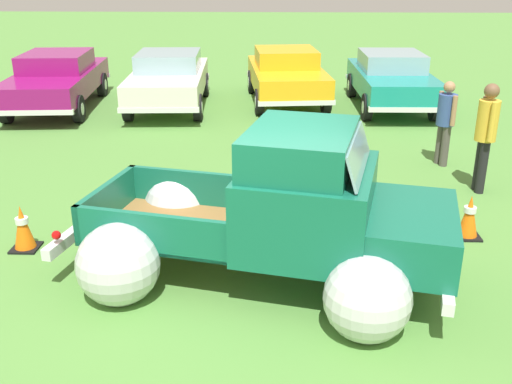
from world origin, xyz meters
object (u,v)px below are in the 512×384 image
(spectator_0, at_px, (486,131))
(lane_cone_0, at_px, (469,217))
(show_car_0, at_px, (57,78))
(lane_cone_1, at_px, (23,228))
(show_car_2, at_px, (286,74))
(vintage_pickup_truck, at_px, (285,223))
(show_car_1, at_px, (169,78))
(spectator_1, at_px, (446,118))
(show_car_3, at_px, (391,78))

(spectator_0, relative_size, lane_cone_0, 2.91)
(spectator_0, bearing_deg, show_car_0, 148.70)
(spectator_0, bearing_deg, lane_cone_1, -160.05)
(show_car_2, distance_m, lane_cone_1, 9.73)
(vintage_pickup_truck, height_order, lane_cone_0, vintage_pickup_truck)
(lane_cone_0, bearing_deg, vintage_pickup_truck, -154.20)
(show_car_0, relative_size, show_car_2, 1.11)
(show_car_1, distance_m, spectator_1, 7.51)
(spectator_1, bearing_deg, show_car_1, -55.75)
(show_car_2, xyz_separation_m, lane_cone_0, (2.44, -8.43, -0.47))
(vintage_pickup_truck, relative_size, show_car_3, 1.15)
(spectator_1, xyz_separation_m, lane_cone_0, (-0.45, -3.20, -0.60))
(vintage_pickup_truck, xyz_separation_m, show_car_2, (0.16, 9.69, 0.02))
(show_car_2, xyz_separation_m, spectator_0, (3.16, -6.62, 0.28))
(show_car_3, height_order, spectator_1, spectator_1)
(show_car_3, height_order, spectator_0, spectator_0)
(show_car_0, relative_size, show_car_3, 1.13)
(show_car_2, xyz_separation_m, spectator_1, (2.90, -5.23, 0.13))
(lane_cone_1, bearing_deg, show_car_2, 67.85)
(lane_cone_1, bearing_deg, spectator_0, 19.25)
(show_car_0, distance_m, show_car_2, 6.08)
(spectator_1, distance_m, lane_cone_1, 7.59)
(vintage_pickup_truck, bearing_deg, lane_cone_0, 38.70)
(show_car_2, bearing_deg, spectator_1, 22.66)
(spectator_0, bearing_deg, show_car_3, 94.67)
(show_car_0, relative_size, lane_cone_0, 7.68)
(spectator_1, height_order, lane_cone_1, spectator_1)
(show_car_1, relative_size, show_car_3, 1.05)
(show_car_3, distance_m, spectator_0, 6.11)
(spectator_1, bearing_deg, lane_cone_1, 11.19)
(show_car_1, relative_size, lane_cone_0, 7.13)
(show_car_1, height_order, spectator_0, spectator_0)
(spectator_1, bearing_deg, lane_cone_0, 63.23)
(show_car_0, xyz_separation_m, lane_cone_1, (2.35, -8.12, -0.47))
(lane_cone_0, bearing_deg, show_car_3, 87.83)
(vintage_pickup_truck, height_order, spectator_1, vintage_pickup_truck)
(show_car_1, bearing_deg, lane_cone_1, -7.10)
(vintage_pickup_truck, height_order, show_car_0, vintage_pickup_truck)
(show_car_0, relative_size, spectator_0, 2.64)
(spectator_0, distance_m, lane_cone_1, 7.27)
(vintage_pickup_truck, xyz_separation_m, spectator_0, (3.32, 3.07, 0.30))
(show_car_2, height_order, lane_cone_1, show_car_2)
(show_car_1, height_order, show_car_3, same)
(lane_cone_1, bearing_deg, vintage_pickup_truck, -11.07)
(vintage_pickup_truck, distance_m, lane_cone_1, 3.60)
(lane_cone_0, bearing_deg, spectator_0, 68.29)
(vintage_pickup_truck, xyz_separation_m, spectator_1, (3.06, 4.46, 0.15))
(show_car_0, relative_size, spectator_1, 3.02)
(show_car_0, height_order, lane_cone_0, show_car_0)
(show_car_1, height_order, spectator_1, spectator_1)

